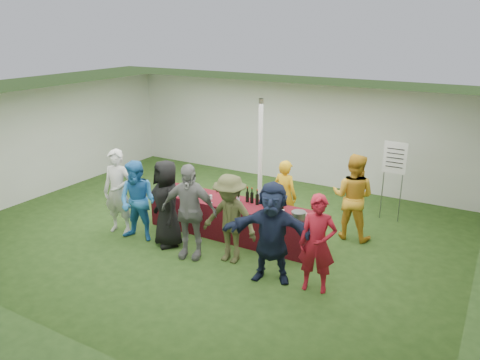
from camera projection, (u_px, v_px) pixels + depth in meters
The scene contains 18 objects.
ground at pixel (213, 231), 9.96m from camera, with size 60.00×60.00×0.00m, color #284719.
tent at pixel (260, 160), 10.28m from camera, with size 10.00×10.00×10.00m.
serving_table at pixel (232, 219), 9.66m from camera, with size 3.60×0.80×0.75m, color maroon.
wine_bottles at pixel (264, 200), 9.30m from camera, with size 0.84×0.11×0.32m.
wine_glasses at pixel (202, 195), 9.57m from camera, with size 2.78×0.11×0.16m.
water_bottle at pixel (238, 197), 9.52m from camera, with size 0.07×0.07×0.23m.
bar_towel at pixel (305, 215), 8.82m from camera, with size 0.25×0.18×0.03m, color white.
dump_bucket at pixel (299, 216), 8.59m from camera, with size 0.27×0.27×0.18m, color slate.
wine_list_sign at pixel (394, 164), 10.13m from camera, with size 0.50×0.03×1.80m.
staff_pourer at pixel (285, 196), 9.81m from camera, with size 0.56×0.37×1.54m, color gold.
staff_back at pixel (353, 197), 9.41m from camera, with size 0.87×0.68×1.78m, color gold.
customer_0 at pixel (118, 192), 9.68m from camera, with size 0.65×0.43×1.79m, color silver.
customer_1 at pixel (138, 201), 9.34m from camera, with size 0.80×0.63×1.66m, color #2876C1.
customer_2 at pixel (167, 203), 9.12m from camera, with size 0.85×0.55×1.74m, color black.
customer_3 at pixel (189, 211), 8.63m from camera, with size 1.07×0.44×1.82m, color slate.
customer_4 at pixel (230, 219), 8.47m from camera, with size 1.09×0.62×1.68m, color #464826.
customer_5 at pixel (272, 232), 7.83m from camera, with size 1.64×0.52×1.77m, color #171F38.
customer_6 at pixel (317, 244), 7.53m from camera, with size 0.61×0.40×1.66m, color maroon.
Camera 1 is at (5.05, -7.59, 4.20)m, focal length 35.00 mm.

